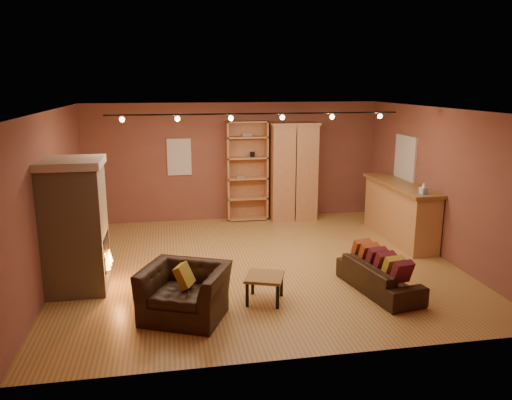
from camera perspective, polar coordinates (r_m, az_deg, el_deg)
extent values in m
plane|color=olive|center=(9.24, 0.31, -7.32)|extent=(7.00, 7.00, 0.00)
plane|color=#56341B|center=(8.66, 0.34, 10.28)|extent=(7.00, 7.00, 0.00)
cube|color=brown|center=(12.00, -2.52, 4.40)|extent=(7.00, 0.02, 2.80)
cube|color=brown|center=(8.91, -22.39, 0.27)|extent=(0.02, 6.50, 2.80)
cube|color=brown|center=(10.08, 20.30, 1.86)|extent=(0.02, 6.50, 2.80)
cube|color=tan|center=(8.35, -19.96, -3.20)|extent=(0.90, 0.90, 2.00)
cube|color=beige|center=(8.13, -20.54, 3.99)|extent=(0.98, 0.98, 0.12)
cube|color=black|center=(8.41, -16.97, -5.72)|extent=(0.10, 0.65, 0.55)
cone|color=orange|center=(8.44, -16.51, -6.48)|extent=(0.10, 0.10, 0.22)
cube|color=silver|center=(11.86, -8.77, 4.88)|extent=(0.56, 0.04, 0.86)
cube|color=tan|center=(12.06, -1.16, 3.45)|extent=(0.97, 0.04, 2.38)
cube|color=tan|center=(11.83, -3.27, 3.23)|extent=(0.04, 0.38, 2.38)
cube|color=tan|center=(11.98, 1.18, 3.38)|extent=(0.04, 0.38, 2.38)
cube|color=gray|center=(11.89, -1.81, 2.67)|extent=(0.18, 0.12, 0.05)
cube|color=black|center=(11.85, -0.42, 5.24)|extent=(0.10, 0.10, 0.12)
cube|color=tan|center=(12.15, -1.01, -2.05)|extent=(0.97, 0.38, 0.04)
cube|color=tan|center=(12.02, -1.02, 0.26)|extent=(0.97, 0.38, 0.03)
cube|color=tan|center=(11.92, -1.03, 2.54)|extent=(0.97, 0.38, 0.04)
cube|color=tan|center=(11.84, -1.04, 4.86)|extent=(0.97, 0.38, 0.04)
cube|color=tan|center=(11.78, -1.05, 7.20)|extent=(0.97, 0.38, 0.04)
cube|color=tan|center=(11.75, -1.06, 8.94)|extent=(0.97, 0.38, 0.04)
cube|color=tan|center=(12.02, 4.24, 3.14)|extent=(1.09, 0.60, 2.28)
cube|color=olive|center=(11.74, 4.60, 2.89)|extent=(0.02, 0.01, 2.18)
cube|color=tan|center=(11.87, 4.34, 8.70)|extent=(1.15, 0.66, 0.06)
cube|color=tan|center=(10.93, 16.09, -1.42)|extent=(0.55, 2.41, 1.15)
cube|color=olive|center=(10.80, 16.30, 1.68)|extent=(0.67, 2.53, 0.06)
cube|color=#8EBCE3|center=(9.90, 18.59, 1.06)|extent=(0.16, 0.16, 0.13)
cone|color=white|center=(9.88, 18.64, 1.71)|extent=(0.08, 0.08, 0.10)
cube|color=silver|center=(11.23, 16.69, 4.53)|extent=(0.05, 0.90, 1.00)
imported|color=black|center=(8.23, 13.92, -8.02)|extent=(0.77, 1.69, 0.64)
cube|color=maroon|center=(7.75, 16.33, -7.88)|extent=(0.34, 0.28, 0.36)
cube|color=#AE932C|center=(7.91, 15.37, -7.37)|extent=(0.34, 0.28, 0.36)
cube|color=maroon|center=(8.08, 14.45, -6.88)|extent=(0.34, 0.28, 0.36)
cube|color=maroon|center=(8.24, 13.57, -6.40)|extent=(0.34, 0.28, 0.36)
cube|color=#913D1D|center=(8.41, 12.73, -5.95)|extent=(0.34, 0.28, 0.36)
cube|color=#913D1D|center=(8.59, 11.92, -5.51)|extent=(0.34, 0.28, 0.36)
imported|color=black|center=(7.17, -8.17, -9.47)|extent=(1.34, 1.14, 0.99)
cube|color=#AE932C|center=(7.12, -8.20, -8.55)|extent=(0.34, 0.37, 0.34)
cube|color=olive|center=(7.62, 0.99, -8.79)|extent=(0.70, 0.70, 0.05)
cube|color=black|center=(7.46, -0.41, -11.04)|extent=(0.05, 0.05, 0.36)
cube|color=black|center=(7.54, 3.05, -10.77)|extent=(0.05, 0.05, 0.36)
cube|color=black|center=(7.87, -0.98, -9.70)|extent=(0.05, 0.05, 0.36)
cube|color=black|center=(7.95, 2.30, -9.46)|extent=(0.05, 0.05, 0.36)
cylinder|color=black|center=(8.86, 0.10, 9.84)|extent=(5.20, 0.03, 0.03)
sphere|color=#FFD88C|center=(8.75, -15.07, 8.88)|extent=(0.09, 0.09, 0.09)
sphere|color=#FFD88C|center=(8.73, -8.97, 9.16)|extent=(0.09, 0.09, 0.09)
sphere|color=#FFD88C|center=(8.80, -2.89, 9.34)|extent=(0.09, 0.09, 0.09)
sphere|color=#FFD88C|center=(8.96, 3.03, 9.41)|extent=(0.09, 0.09, 0.09)
sphere|color=#FFD88C|center=(9.21, 8.68, 9.38)|extent=(0.09, 0.09, 0.09)
sphere|color=#FFD88C|center=(9.55, 13.99, 9.28)|extent=(0.09, 0.09, 0.09)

